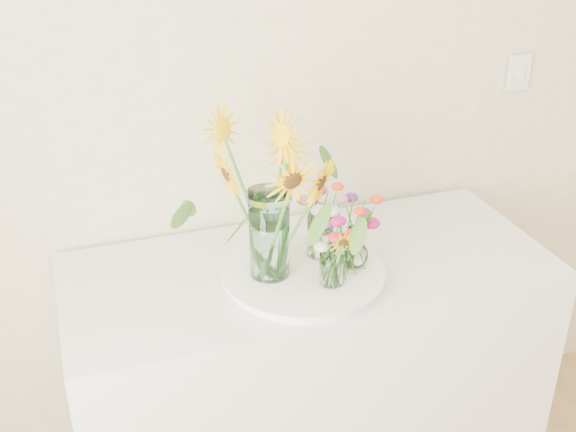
% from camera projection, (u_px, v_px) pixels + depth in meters
% --- Properties ---
extents(counter, '(1.40, 0.60, 0.90)m').
position_uv_depth(counter, '(307.00, 386.00, 2.28)').
color(counter, white).
rests_on(counter, ground_plane).
extents(tray, '(0.43, 0.43, 0.02)m').
position_uv_depth(tray, '(303.00, 275.00, 2.00)').
color(tray, white).
rests_on(tray, counter).
extents(mason_jar, '(0.14, 0.14, 0.25)m').
position_uv_depth(mason_jar, '(269.00, 234.00, 1.91)').
color(mason_jar, '#B1E8DA').
rests_on(mason_jar, tray).
extents(sunflower_bouquet, '(0.75, 0.75, 0.48)m').
position_uv_depth(sunflower_bouquet, '(269.00, 196.00, 1.86)').
color(sunflower_bouquet, '#FFC205').
rests_on(sunflower_bouquet, tray).
extents(small_vase_a, '(0.08, 0.08, 0.11)m').
position_uv_depth(small_vase_a, '(332.00, 266.00, 1.91)').
color(small_vase_a, white).
rests_on(small_vase_a, tray).
extents(wildflower_posy_a, '(0.18, 0.18, 0.20)m').
position_uv_depth(wildflower_posy_a, '(332.00, 252.00, 1.89)').
color(wildflower_posy_a, '#FF4016').
rests_on(wildflower_posy_a, tray).
extents(small_vase_b, '(0.10, 0.10, 0.12)m').
position_uv_depth(small_vase_b, '(353.00, 247.00, 1.99)').
color(small_vase_b, white).
rests_on(small_vase_b, tray).
extents(wildflower_posy_b, '(0.21, 0.21, 0.21)m').
position_uv_depth(wildflower_posy_b, '(354.00, 232.00, 1.97)').
color(wildflower_posy_b, '#FF4016').
rests_on(wildflower_posy_b, tray).
extents(small_vase_c, '(0.09, 0.09, 0.13)m').
position_uv_depth(small_vase_c, '(320.00, 236.00, 2.04)').
color(small_vase_c, white).
rests_on(small_vase_c, tray).
extents(wildflower_posy_c, '(0.17, 0.17, 0.22)m').
position_uv_depth(wildflower_posy_c, '(320.00, 222.00, 2.02)').
color(wildflower_posy_c, '#FF4016').
rests_on(wildflower_posy_c, tray).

